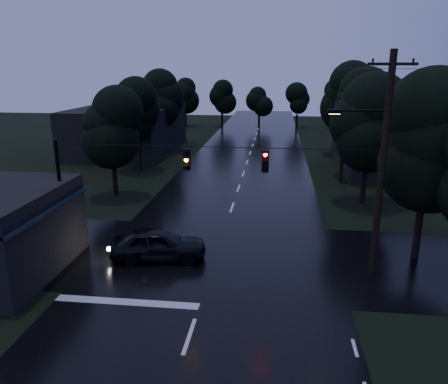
# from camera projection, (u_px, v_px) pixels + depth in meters

# --- Properties ---
(main_road) EXTENTS (12.00, 120.00, 0.02)m
(main_road) POSITION_uv_depth(u_px,v_px,m) (243.00, 174.00, 39.46)
(main_road) COLOR black
(main_road) RESTS_ON ground
(cross_street) EXTENTS (60.00, 9.00, 0.02)m
(cross_street) POSITION_uv_depth(u_px,v_px,m) (216.00, 256.00, 22.27)
(cross_street) COLOR black
(cross_street) RESTS_ON ground
(building_far_right) EXTENTS (10.00, 14.00, 4.40)m
(building_far_right) POSITION_uv_depth(u_px,v_px,m) (395.00, 145.00, 41.06)
(building_far_right) COLOR black
(building_far_right) RESTS_ON ground
(building_far_left) EXTENTS (10.00, 16.00, 5.00)m
(building_far_left) POSITION_uv_depth(u_px,v_px,m) (128.00, 129.00, 49.92)
(building_far_left) COLOR black
(building_far_left) RESTS_ON ground
(utility_pole_main) EXTENTS (3.50, 0.30, 10.00)m
(utility_pole_main) POSITION_uv_depth(u_px,v_px,m) (380.00, 163.00, 19.02)
(utility_pole_main) COLOR black
(utility_pole_main) RESTS_ON ground
(utility_pole_far) EXTENTS (2.00, 0.30, 7.50)m
(utility_pole_far) POSITION_uv_depth(u_px,v_px,m) (344.00, 136.00, 35.53)
(utility_pole_far) COLOR black
(utility_pole_far) RESTS_ON ground
(anchor_pole_left) EXTENTS (0.18, 0.18, 6.00)m
(anchor_pole_left) POSITION_uv_depth(u_px,v_px,m) (61.00, 200.00, 21.35)
(anchor_pole_left) COLOR black
(anchor_pole_left) RESTS_ON ground
(span_signals) EXTENTS (15.00, 0.37, 1.12)m
(span_signals) POSITION_uv_depth(u_px,v_px,m) (225.00, 159.00, 19.80)
(span_signals) COLOR black
(span_signals) RESTS_ON ground
(tree_corner_near) EXTENTS (4.48, 4.48, 9.44)m
(tree_corner_near) POSITION_uv_depth(u_px,v_px,m) (430.00, 140.00, 20.43)
(tree_corner_near) COLOR black
(tree_corner_near) RESTS_ON ground
(tree_left_a) EXTENTS (3.92, 3.92, 8.26)m
(tree_left_a) POSITION_uv_depth(u_px,v_px,m) (111.00, 125.00, 31.41)
(tree_left_a) COLOR black
(tree_left_a) RESTS_ON ground
(tree_left_b) EXTENTS (4.20, 4.20, 8.85)m
(tree_left_b) POSITION_uv_depth(u_px,v_px,m) (137.00, 110.00, 39.02)
(tree_left_b) COLOR black
(tree_left_b) RESTS_ON ground
(tree_left_c) EXTENTS (4.48, 4.48, 9.44)m
(tree_left_c) POSITION_uv_depth(u_px,v_px,m) (160.00, 98.00, 48.53)
(tree_left_c) COLOR black
(tree_left_c) RESTS_ON ground
(tree_right_a) EXTENTS (4.20, 4.20, 8.85)m
(tree_right_a) POSITION_uv_depth(u_px,v_px,m) (369.00, 124.00, 29.24)
(tree_right_a) COLOR black
(tree_right_a) RESTS_ON ground
(tree_right_b) EXTENTS (4.48, 4.48, 9.44)m
(tree_right_b) POSITION_uv_depth(u_px,v_px,m) (358.00, 108.00, 36.71)
(tree_right_b) COLOR black
(tree_right_b) RESTS_ON ground
(tree_right_c) EXTENTS (4.76, 4.76, 10.03)m
(tree_right_c) POSITION_uv_depth(u_px,v_px,m) (348.00, 96.00, 46.08)
(tree_right_c) COLOR black
(tree_right_c) RESTS_ON ground
(car) EXTENTS (4.94, 2.63, 1.60)m
(car) POSITION_uv_depth(u_px,v_px,m) (159.00, 244.00, 21.72)
(car) COLOR black
(car) RESTS_ON ground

